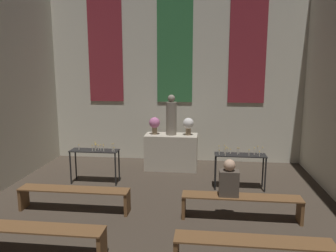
% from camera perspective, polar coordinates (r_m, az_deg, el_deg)
% --- Properties ---
extents(wall_back, '(7.67, 0.16, 5.59)m').
position_cam_1_polar(wall_back, '(9.84, 1.22, 10.29)').
color(wall_back, beige).
rests_on(wall_back, ground_plane).
extents(altar, '(1.44, 0.67, 0.98)m').
position_cam_1_polar(altar, '(9.15, 0.58, -4.50)').
color(altar, '#BCB29E').
rests_on(altar, ground_plane).
extents(statue, '(0.29, 0.29, 1.10)m').
position_cam_1_polar(statue, '(8.95, 0.59, 1.66)').
color(statue, gray).
rests_on(statue, altar).
extents(flower_vase_left, '(0.30, 0.30, 0.48)m').
position_cam_1_polar(flower_vase_left, '(9.05, -2.35, 0.40)').
color(flower_vase_left, '#937A5B').
rests_on(flower_vase_left, altar).
extents(flower_vase_right, '(0.30, 0.30, 0.48)m').
position_cam_1_polar(flower_vase_right, '(8.95, 3.56, 0.28)').
color(flower_vase_right, '#937A5B').
rests_on(flower_vase_right, altar).
extents(candle_rack_left, '(1.18, 0.39, 1.02)m').
position_cam_1_polar(candle_rack_left, '(8.21, -12.61, -4.97)').
color(candle_rack_left, black).
rests_on(candle_rack_left, ground_plane).
extents(candle_rack_right, '(1.18, 0.39, 1.03)m').
position_cam_1_polar(candle_rack_right, '(7.81, 12.40, -5.75)').
color(candle_rack_right, black).
rests_on(candle_rack_right, ground_plane).
extents(pew_third_left, '(2.20, 0.36, 0.46)m').
position_cam_1_polar(pew_third_left, '(5.57, -22.47, -17.03)').
color(pew_third_left, brown).
rests_on(pew_third_left, ground_plane).
extents(pew_third_right, '(2.20, 0.36, 0.46)m').
position_cam_1_polar(pew_third_right, '(5.00, 14.54, -19.84)').
color(pew_third_right, brown).
rests_on(pew_third_right, ground_plane).
extents(pew_back_left, '(2.20, 0.36, 0.46)m').
position_cam_1_polar(pew_back_left, '(6.85, -16.03, -11.38)').
color(pew_back_left, brown).
rests_on(pew_back_left, ground_plane).
extents(pew_back_right, '(2.20, 0.36, 0.46)m').
position_cam_1_polar(pew_back_right, '(6.40, 12.60, -12.81)').
color(pew_back_right, brown).
rests_on(pew_back_right, ground_plane).
extents(person_seated, '(0.36, 0.24, 0.70)m').
position_cam_1_polar(person_seated, '(6.22, 10.57, -9.17)').
color(person_seated, '#4C4238').
rests_on(person_seated, pew_back_right).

